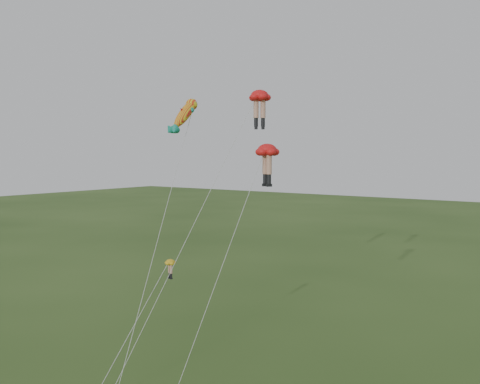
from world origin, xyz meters
The scene contains 4 objects.
legs_kite_red_high centered at (2.93, 8.04, 18.05)m, with size 5.42×10.93×18.88m.
legs_kite_red_mid centered at (5.07, 5.78, 14.46)m, with size 3.55×7.58×15.23m.
legs_kite_yellow centered at (-1.40, 3.46, 6.67)m, with size 1.05×7.94×7.55m.
fish_kite centered at (-2.55, 6.91, 17.39)m, with size 2.66×10.32×18.86m.
Camera 1 is at (22.99, -21.97, 14.62)m, focal length 40.00 mm.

